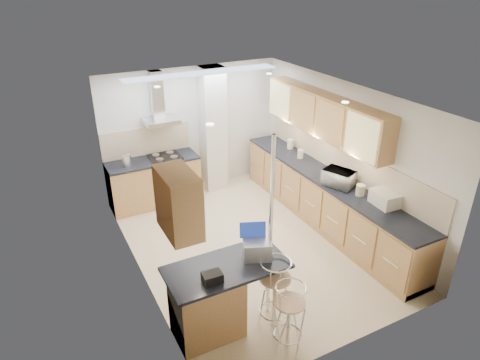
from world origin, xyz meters
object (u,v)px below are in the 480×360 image
bar_stool_near (289,318)px  bread_bin (386,198)px  microwave (339,178)px  laptop (257,249)px  bar_stool_end (275,294)px

bar_stool_near → bread_bin: bread_bin is taller
microwave → bar_stool_near: size_ratio=0.53×
laptop → bar_stool_near: bearing=-61.0°
bar_stool_near → bread_bin: (2.29, 0.91, 0.56)m
microwave → laptop: microwave is taller
microwave → bar_stool_near: (-2.09, -1.74, -0.59)m
laptop → bread_bin: laptop is taller
bread_bin → microwave: bearing=107.7°
bar_stool_near → microwave: bearing=58.9°
laptop → microwave: bearing=49.5°
laptop → bread_bin: (2.37, 0.27, -0.03)m
bar_stool_near → bar_stool_end: size_ratio=0.93×
microwave → laptop: 2.43m
microwave → bread_bin: bearing=171.4°
laptop → bread_bin: size_ratio=0.82×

